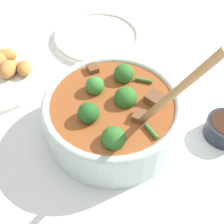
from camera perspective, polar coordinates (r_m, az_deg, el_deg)
ground_plane at (r=0.58m, az=0.00°, el=-3.84°), size 4.00×4.00×0.00m
stew_bowl at (r=0.54m, az=0.05°, el=-0.45°), size 0.26×0.29×0.28m
empty_plate at (r=0.80m, az=-3.08°, el=15.02°), size 0.24×0.24×0.02m
food_plate at (r=0.74m, az=-21.54°, el=7.90°), size 0.26×0.26×0.05m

